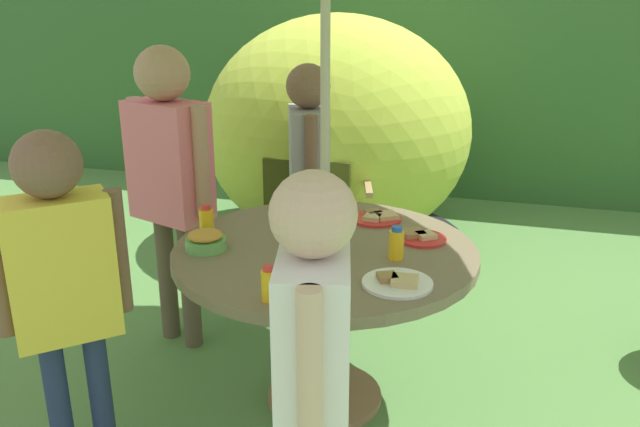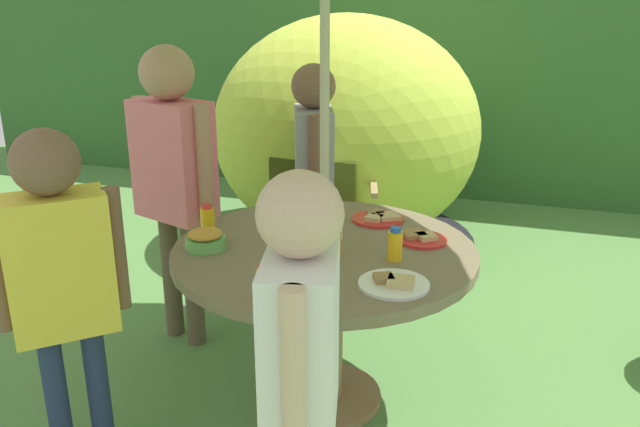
{
  "view_description": "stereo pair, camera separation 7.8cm",
  "coord_description": "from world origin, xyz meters",
  "views": [
    {
      "loc": [
        0.63,
        -2.29,
        1.65
      ],
      "look_at": [
        -0.04,
        0.06,
        0.82
      ],
      "focal_mm": 36.12,
      "sensor_mm": 36.0,
      "label": 1
    },
    {
      "loc": [
        0.7,
        -2.26,
        1.65
      ],
      "look_at": [
        -0.04,
        0.06,
        0.82
      ],
      "focal_mm": 36.12,
      "sensor_mm": 36.0,
      "label": 2
    }
  ],
  "objects": [
    {
      "name": "child_in_yellow_shirt",
      "position": [
        -0.71,
        -0.67,
        0.81
      ],
      "size": [
        0.36,
        0.36,
        1.26
      ],
      "rotation": [
        0.0,
        0.0,
        0.76
      ],
      "color": "navy",
      "rests_on": "ground_plane"
    },
    {
      "name": "child_in_pink_shirt",
      "position": [
        -0.82,
        0.29,
        0.92
      ],
      "size": [
        0.46,
        0.32,
        1.45
      ],
      "rotation": [
        0.0,
        0.0,
        -0.34
      ],
      "color": "brown",
      "rests_on": "ground_plane"
    },
    {
      "name": "plate_back_edge",
      "position": [
        0.36,
        0.18,
        0.71
      ],
      "size": [
        0.2,
        0.2,
        0.03
      ],
      "color": "red",
      "rests_on": "garden_table"
    },
    {
      "name": "child_in_white_shirt",
      "position": [
        0.22,
        -0.9,
        0.81
      ],
      "size": [
        0.25,
        0.42,
        1.26
      ],
      "rotation": [
        0.0,
        0.0,
        1.81
      ],
      "color": "#3F3F47",
      "rests_on": "ground_plane"
    },
    {
      "name": "wooden_chair",
      "position": [
        -0.3,
        1.18,
        0.54
      ],
      "size": [
        0.58,
        0.59,
        1.0
      ],
      "rotation": [
        0.0,
        0.0,
        0.25
      ],
      "color": "tan",
      "rests_on": "ground_plane"
    },
    {
      "name": "plate_center_back",
      "position": [
        0.14,
        0.37,
        0.72
      ],
      "size": [
        0.23,
        0.23,
        0.03
      ],
      "color": "red",
      "rests_on": "garden_table"
    },
    {
      "name": "cup_near",
      "position": [
        0.01,
        0.1,
        0.73
      ],
      "size": [
        0.06,
        0.06,
        0.06
      ],
      "primitive_type": "cylinder",
      "color": "white",
      "rests_on": "garden_table"
    },
    {
      "name": "juice_bottle_near_right",
      "position": [
        0.29,
        -0.04,
        0.76
      ],
      "size": [
        0.06,
        0.06,
        0.13
      ],
      "color": "yellow",
      "rests_on": "garden_table"
    },
    {
      "name": "snack_bowl",
      "position": [
        -0.44,
        -0.15,
        0.74
      ],
      "size": [
        0.16,
        0.16,
        0.08
      ],
      "color": "#66B259",
      "rests_on": "garden_table"
    },
    {
      "name": "juice_bottle_far_left",
      "position": [
        -0.5,
        -0.01,
        0.76
      ],
      "size": [
        0.06,
        0.06,
        0.13
      ],
      "color": "yellow",
      "rests_on": "garden_table"
    },
    {
      "name": "dome_tent",
      "position": [
        -0.44,
        1.9,
        0.76
      ],
      "size": [
        1.91,
        1.91,
        1.54
      ],
      "rotation": [
        0.0,
        0.0,
        0.05
      ],
      "color": "#B2C63F",
      "rests_on": "ground_plane"
    },
    {
      "name": "juice_bottle_near_left",
      "position": [
        0.06,
        -0.07,
        0.76
      ],
      "size": [
        0.05,
        0.05,
        0.12
      ],
      "color": "yellow",
      "rests_on": "garden_table"
    },
    {
      "name": "ground_plane",
      "position": [
        0.0,
        0.0,
        -0.01
      ],
      "size": [
        10.0,
        10.0,
        0.02
      ],
      "primitive_type": "cube",
      "color": "#548442"
    },
    {
      "name": "garden_table",
      "position": [
        0.0,
        0.0,
        0.56
      ],
      "size": [
        1.21,
        1.21,
        0.7
      ],
      "color": "#93704C",
      "rests_on": "ground_plane"
    },
    {
      "name": "juice_bottle_far_right",
      "position": [
        -0.06,
        -0.25,
        0.76
      ],
      "size": [
        0.06,
        0.06,
        0.12
      ],
      "color": "yellow",
      "rests_on": "garden_table"
    },
    {
      "name": "hedge_backdrop",
      "position": [
        0.0,
        3.44,
        0.98
      ],
      "size": [
        9.0,
        0.7,
        1.95
      ],
      "primitive_type": "cube",
      "color": "#33602D",
      "rests_on": "ground_plane"
    },
    {
      "name": "juice_bottle_center_front",
      "position": [
        -0.05,
        -0.51,
        0.76
      ],
      "size": [
        0.05,
        0.05,
        0.12
      ],
      "color": "yellow",
      "rests_on": "garden_table"
    },
    {
      "name": "child_in_grey_shirt",
      "position": [
        -0.32,
        0.84,
        0.85
      ],
      "size": [
        0.3,
        0.42,
        1.33
      ],
      "rotation": [
        0.0,
        0.0,
        -1.21
      ],
      "color": "#3F3F47",
      "rests_on": "ground_plane"
    },
    {
      "name": "plate_mid_left",
      "position": [
        0.34,
        -0.27,
        0.71
      ],
      "size": [
        0.25,
        0.25,
        0.03
      ],
      "color": "white",
      "rests_on": "garden_table"
    }
  ]
}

